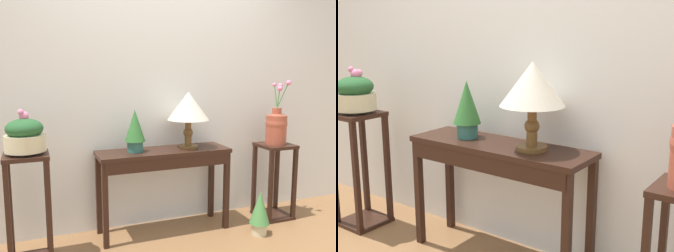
% 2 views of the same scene
% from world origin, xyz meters
% --- Properties ---
extents(back_wall_with_art, '(9.00, 0.10, 2.80)m').
position_xyz_m(back_wall_with_art, '(0.00, 1.34, 1.40)').
color(back_wall_with_art, silver).
rests_on(back_wall_with_art, ground).
extents(console_table, '(1.18, 0.37, 0.76)m').
position_xyz_m(console_table, '(-0.01, 1.04, 0.64)').
color(console_table, black).
rests_on(console_table, ground).
extents(table_lamp, '(0.38, 0.38, 0.51)m').
position_xyz_m(table_lamp, '(0.23, 1.06, 1.13)').
color(table_lamp, brown).
rests_on(table_lamp, console_table).
extents(potted_plant_on_console, '(0.18, 0.18, 0.37)m').
position_xyz_m(potted_plant_on_console, '(-0.27, 1.07, 0.96)').
color(potted_plant_on_console, '#2D665B').
rests_on(potted_plant_on_console, console_table).
extents(pedestal_stand_left, '(0.32, 0.32, 0.85)m').
position_xyz_m(pedestal_stand_left, '(-1.15, 0.88, 0.43)').
color(pedestal_stand_left, black).
rests_on(pedestal_stand_left, ground).
extents(planter_bowl_wide_left, '(0.29, 0.29, 0.33)m').
position_xyz_m(planter_bowl_wide_left, '(-1.15, 0.88, 0.99)').
color(planter_bowl_wide_left, beige).
rests_on(planter_bowl_wide_left, pedestal_stand_left).
extents(pedestal_stand_right, '(0.32, 0.32, 0.74)m').
position_xyz_m(pedestal_stand_right, '(1.13, 0.99, 0.37)').
color(pedestal_stand_right, black).
rests_on(pedestal_stand_right, ground).
extents(flower_vase_tall_right, '(0.21, 0.22, 0.62)m').
position_xyz_m(flower_vase_tall_right, '(1.13, 0.99, 0.93)').
color(flower_vase_tall_right, '#9E4733').
rests_on(flower_vase_tall_right, pedestal_stand_right).
extents(potted_plant_floor, '(0.18, 0.18, 0.40)m').
position_xyz_m(potted_plant_floor, '(0.76, 0.69, 0.22)').
color(potted_plant_floor, beige).
rests_on(potted_plant_floor, ground).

